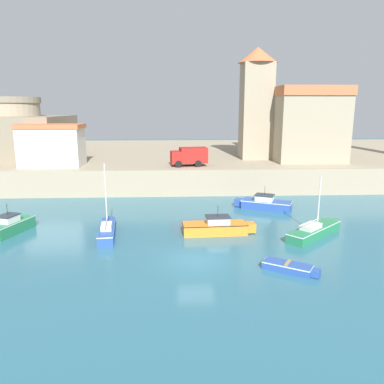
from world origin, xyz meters
The scene contains 12 objects.
ground_plane centered at (0.00, 0.00, 0.00)m, with size 200.00×200.00×0.00m, color #2D667A.
quay_seawall centered at (0.00, 38.25, 1.53)m, with size 120.00×40.00×3.06m, color gray.
motorboat_blue_0 centered at (7.63, 12.74, 0.54)m, with size 5.74×3.66×2.34m.
motorboat_orange_1 centered at (2.01, 5.33, 0.56)m, with size 5.92×2.01×2.35m.
sailboat_blue_2 centered at (-6.71, 5.19, 0.49)m, with size 1.76×5.85×5.73m.
sailboat_green_3 centered at (9.65, 4.42, 0.46)m, with size 5.75×5.31×4.84m.
motorboat_green_4 centered at (-14.66, 6.09, 0.61)m, with size 2.74×4.93×2.47m.
dinghy_blue_5 centered at (5.70, -1.97, 0.28)m, with size 3.37×2.57×0.58m.
church centered at (15.06, 30.25, 8.29)m, with size 13.32×17.96×14.59m.
fortress centered at (-24.00, 30.71, 6.32)m, with size 14.48×14.48×8.28m.
harbor_shed_near_wharf centered at (-16.00, 22.27, 5.57)m, with size 7.42×4.31×4.97m.
truck_on_quay centered at (0.39, 21.39, 4.28)m, with size 4.53×2.64×2.20m.
Camera 1 is at (-1.28, -23.21, 9.88)m, focal length 35.00 mm.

